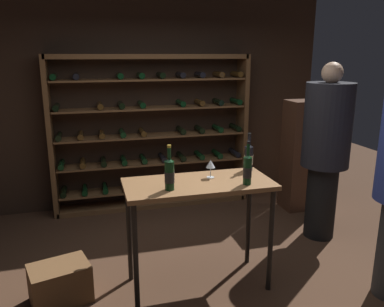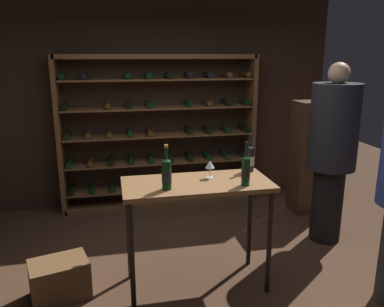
# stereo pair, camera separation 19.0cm
# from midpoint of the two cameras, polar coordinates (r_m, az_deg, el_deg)

# --- Properties ---
(ground_plane) EXTENTS (10.33, 10.33, 0.00)m
(ground_plane) POSITION_cam_midpoint_polar(r_m,az_deg,el_deg) (3.78, -0.63, -18.31)
(ground_plane) COLOR #472D1E
(back_wall) EXTENTS (4.73, 0.10, 2.86)m
(back_wall) POSITION_cam_midpoint_polar(r_m,az_deg,el_deg) (5.34, -6.61, 7.76)
(back_wall) COLOR #332319
(back_wall) RESTS_ON ground
(wine_rack) EXTENTS (2.64, 0.32, 2.06)m
(wine_rack) POSITION_cam_midpoint_polar(r_m,az_deg,el_deg) (5.19, -6.97, 2.98)
(wine_rack) COLOR brown
(wine_rack) RESTS_ON ground
(tasting_table) EXTENTS (1.27, 0.58, 0.99)m
(tasting_table) POSITION_cam_midpoint_polar(r_m,az_deg,el_deg) (3.33, -0.66, -6.19)
(tasting_table) COLOR brown
(tasting_table) RESTS_ON ground
(person_bystander_dark_jacket) EXTENTS (0.52, 0.52, 1.98)m
(person_bystander_dark_jacket) POSITION_cam_midpoint_polar(r_m,az_deg,el_deg) (4.43, 18.15, 1.19)
(person_bystander_dark_jacket) COLOR black
(person_bystander_dark_jacket) RESTS_ON ground
(wine_crate) EXTENTS (0.55, 0.46, 0.33)m
(wine_crate) POSITION_cam_midpoint_polar(r_m,az_deg,el_deg) (3.64, -20.52, -17.65)
(wine_crate) COLOR brown
(wine_crate) RESTS_ON ground
(display_cabinet) EXTENTS (0.44, 0.36, 1.48)m
(display_cabinet) POSITION_cam_midpoint_polar(r_m,az_deg,el_deg) (5.31, 14.95, -0.30)
(display_cabinet) COLOR #4C2D1E
(display_cabinet) RESTS_ON ground
(wine_bottle_gold_foil) EXTENTS (0.07, 0.07, 0.37)m
(wine_bottle_gold_foil) POSITION_cam_midpoint_polar(r_m,az_deg,el_deg) (3.21, 6.58, -2.35)
(wine_bottle_gold_foil) COLOR black
(wine_bottle_gold_foil) RESTS_ON tasting_table
(wine_bottle_amber_reserve) EXTENTS (0.08, 0.08, 0.36)m
(wine_bottle_amber_reserve) POSITION_cam_midpoint_polar(r_m,az_deg,el_deg) (3.61, 6.94, -0.53)
(wine_bottle_amber_reserve) COLOR black
(wine_bottle_amber_reserve) RESTS_ON tasting_table
(wine_bottle_green_slim) EXTENTS (0.08, 0.08, 0.37)m
(wine_bottle_green_slim) POSITION_cam_midpoint_polar(r_m,az_deg,el_deg) (3.08, -5.14, -3.05)
(wine_bottle_green_slim) COLOR black
(wine_bottle_green_slim) RESTS_ON tasting_table
(wine_glass_stemmed_center) EXTENTS (0.08, 0.08, 0.16)m
(wine_glass_stemmed_center) POSITION_cam_midpoint_polar(r_m,az_deg,el_deg) (3.37, 1.18, -1.68)
(wine_glass_stemmed_center) COLOR silver
(wine_glass_stemmed_center) RESTS_ON tasting_table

